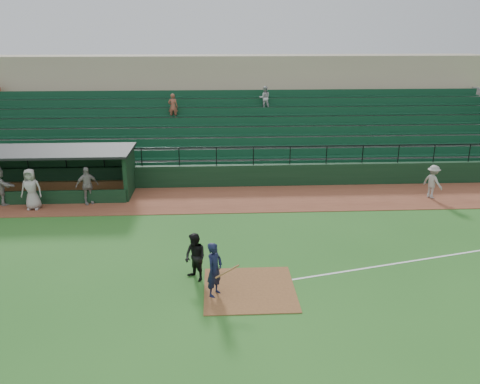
{
  "coord_description": "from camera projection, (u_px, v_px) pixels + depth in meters",
  "views": [
    {
      "loc": [
        -1.06,
        -15.1,
        8.18
      ],
      "look_at": [
        0.0,
        5.0,
        1.4
      ],
      "focal_mm": 36.18,
      "sensor_mm": 36.0,
      "label": 1
    }
  ],
  "objects": [
    {
      "name": "dugout_player_a",
      "position": [
        87.0,
        186.0,
        23.53
      ],
      "size": [
        1.18,
        0.94,
        1.87
      ],
      "primitive_type": "imported",
      "rotation": [
        0.0,
        0.0,
        0.52
      ],
      "color": "gray",
      "rests_on": "warning_track"
    },
    {
      "name": "warning_track",
      "position": [
        237.0,
        199.0,
        24.52
      ],
      "size": [
        40.0,
        4.0,
        0.03
      ],
      "primitive_type": "cube",
      "color": "brown",
      "rests_on": "ground"
    },
    {
      "name": "ground",
      "position": [
        248.0,
        275.0,
        16.96
      ],
      "size": [
        90.0,
        90.0,
        0.0
      ],
      "primitive_type": "plane",
      "color": "#255D1E",
      "rests_on": "ground"
    },
    {
      "name": "foul_line",
      "position": [
        454.0,
        255.0,
        18.49
      ],
      "size": [
        17.49,
        4.44,
        0.01
      ],
      "primitive_type": "cube",
      "rotation": [
        0.0,
        0.0,
        0.24
      ],
      "color": "white",
      "rests_on": "ground"
    },
    {
      "name": "dugout_player_b",
      "position": [
        31.0,
        189.0,
        22.83
      ],
      "size": [
        0.98,
        0.65,
        1.98
      ],
      "primitive_type": "imported",
      "rotation": [
        0.0,
        0.0,
        -0.02
      ],
      "color": "#A49E99",
      "rests_on": "warning_track"
    },
    {
      "name": "dugout",
      "position": [
        48.0,
        168.0,
        25.09
      ],
      "size": [
        8.9,
        3.2,
        2.42
      ],
      "color": "black",
      "rests_on": "ground"
    },
    {
      "name": "umpire",
      "position": [
        195.0,
        257.0,
        16.39
      ],
      "size": [
        1.03,
        1.04,
        1.69
      ],
      "primitive_type": "imported",
      "rotation": [
        0.0,
        0.0,
        -0.83
      ],
      "color": "black",
      "rests_on": "ground"
    },
    {
      "name": "runner",
      "position": [
        433.0,
        182.0,
        24.42
      ],
      "size": [
        1.06,
        1.27,
        1.71
      ],
      "primitive_type": "imported",
      "rotation": [
        0.0,
        0.0,
        2.04
      ],
      "color": "#9D9993",
      "rests_on": "warning_track"
    },
    {
      "name": "home_plate_dirt",
      "position": [
        250.0,
        289.0,
        16.01
      ],
      "size": [
        3.0,
        3.0,
        0.03
      ],
      "primitive_type": "cube",
      "color": "brown",
      "rests_on": "ground"
    },
    {
      "name": "batter_at_plate",
      "position": [
        215.0,
        270.0,
        15.39
      ],
      "size": [
        1.16,
        0.8,
        1.84
      ],
      "color": "black",
      "rests_on": "ground"
    },
    {
      "name": "dugout_player_c",
      "position": [
        0.0,
        186.0,
        23.43
      ],
      "size": [
        1.78,
        1.47,
        1.91
      ],
      "primitive_type": "imported",
      "rotation": [
        0.0,
        0.0,
        2.54
      ],
      "color": "#A19C97",
      "rests_on": "warning_track"
    },
    {
      "name": "stadium_structure",
      "position": [
        231.0,
        124.0,
        31.8
      ],
      "size": [
        38.0,
        13.08,
        6.4
      ],
      "color": "black",
      "rests_on": "ground"
    }
  ]
}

